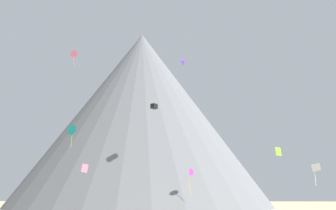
{
  "coord_description": "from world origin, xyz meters",
  "views": [
    {
      "loc": [
        7.5,
        -31.86,
        3.37
      ],
      "look_at": [
        2.18,
        40.58,
        17.99
      ],
      "focal_mm": 47.68,
      "sensor_mm": 36.0,
      "label": 1
    }
  ],
  "objects_px": {
    "kite_rainbow_high": "(74,54)",
    "kite_white_low": "(316,169)",
    "kite_indigo_high": "(183,61)",
    "kite_pink_low": "(85,168)",
    "kite_teal_mid": "(72,130)",
    "kite_lime_low": "(278,151)",
    "kite_magenta_low": "(190,173)",
    "kite_black_mid": "(154,106)",
    "rock_massif": "(139,126)"
  },
  "relations": [
    {
      "from": "kite_rainbow_high",
      "to": "kite_white_low",
      "type": "height_order",
      "value": "kite_rainbow_high"
    },
    {
      "from": "kite_indigo_high",
      "to": "kite_white_low",
      "type": "distance_m",
      "value": 35.58
    },
    {
      "from": "kite_white_low",
      "to": "kite_pink_low",
      "type": "height_order",
      "value": "kite_pink_low"
    },
    {
      "from": "kite_teal_mid",
      "to": "kite_lime_low",
      "type": "relative_size",
      "value": 3.24
    },
    {
      "from": "kite_rainbow_high",
      "to": "kite_indigo_high",
      "type": "distance_m",
      "value": 27.99
    },
    {
      "from": "kite_indigo_high",
      "to": "kite_lime_low",
      "type": "xyz_separation_m",
      "value": [
        14.78,
        -7.91,
        -17.21
      ]
    },
    {
      "from": "kite_magenta_low",
      "to": "kite_pink_low",
      "type": "xyz_separation_m",
      "value": [
        -17.51,
        -13.37,
        0.16
      ]
    },
    {
      "from": "kite_magenta_low",
      "to": "kite_indigo_high",
      "type": "distance_m",
      "value": 22.07
    },
    {
      "from": "kite_black_mid",
      "to": "kite_teal_mid",
      "type": "height_order",
      "value": "kite_black_mid"
    },
    {
      "from": "kite_magenta_low",
      "to": "kite_indigo_high",
      "type": "height_order",
      "value": "kite_indigo_high"
    },
    {
      "from": "kite_black_mid",
      "to": "kite_pink_low",
      "type": "distance_m",
      "value": 22.87
    },
    {
      "from": "kite_rainbow_high",
      "to": "kite_indigo_high",
      "type": "xyz_separation_m",
      "value": [
        24.09,
        -12.87,
        -6.11
      ]
    },
    {
      "from": "kite_rainbow_high",
      "to": "kite_teal_mid",
      "type": "xyz_separation_m",
      "value": [
        3.02,
        -9.31,
        -17.99
      ]
    },
    {
      "from": "kite_black_mid",
      "to": "kite_lime_low",
      "type": "height_order",
      "value": "kite_black_mid"
    },
    {
      "from": "kite_indigo_high",
      "to": "kite_pink_low",
      "type": "relative_size",
      "value": 0.83
    },
    {
      "from": "kite_teal_mid",
      "to": "kite_pink_low",
      "type": "relative_size",
      "value": 2.7
    },
    {
      "from": "rock_massif",
      "to": "kite_indigo_high",
      "type": "height_order",
      "value": "rock_massif"
    },
    {
      "from": "rock_massif",
      "to": "kite_lime_low",
      "type": "relative_size",
      "value": 72.88
    },
    {
      "from": "kite_black_mid",
      "to": "kite_indigo_high",
      "type": "bearing_deg",
      "value": -22.2
    },
    {
      "from": "kite_teal_mid",
      "to": "kite_lime_low",
      "type": "height_order",
      "value": "kite_teal_mid"
    },
    {
      "from": "kite_indigo_high",
      "to": "kite_black_mid",
      "type": "bearing_deg",
      "value": 54.65
    },
    {
      "from": "kite_rainbow_high",
      "to": "kite_teal_mid",
      "type": "bearing_deg",
      "value": 107.8
    },
    {
      "from": "kite_rainbow_high",
      "to": "kite_pink_low",
      "type": "distance_m",
      "value": 30.95
    },
    {
      "from": "rock_massif",
      "to": "kite_pink_low",
      "type": "xyz_separation_m",
      "value": [
        -2.95,
        -44.72,
        -14.0
      ]
    },
    {
      "from": "rock_massif",
      "to": "kite_white_low",
      "type": "xyz_separation_m",
      "value": [
        30.03,
        -65.45,
        -15.46
      ]
    },
    {
      "from": "kite_black_mid",
      "to": "kite_white_low",
      "type": "bearing_deg",
      "value": -18.04
    },
    {
      "from": "rock_massif",
      "to": "kite_indigo_high",
      "type": "distance_m",
      "value": 44.16
    },
    {
      "from": "kite_magenta_low",
      "to": "kite_teal_mid",
      "type": "bearing_deg",
      "value": -37.83
    },
    {
      "from": "rock_massif",
      "to": "kite_magenta_low",
      "type": "xyz_separation_m",
      "value": [
        14.56,
        -31.35,
        -14.16
      ]
    },
    {
      "from": "kite_black_mid",
      "to": "kite_indigo_high",
      "type": "height_order",
      "value": "kite_indigo_high"
    },
    {
      "from": "kite_indigo_high",
      "to": "kite_lime_low",
      "type": "distance_m",
      "value": 24.02
    },
    {
      "from": "kite_indigo_high",
      "to": "kite_teal_mid",
      "type": "bearing_deg",
      "value": 106.86
    },
    {
      "from": "kite_indigo_high",
      "to": "kite_pink_low",
      "type": "distance_m",
      "value": 25.73
    },
    {
      "from": "rock_massif",
      "to": "kite_magenta_low",
      "type": "height_order",
      "value": "rock_massif"
    },
    {
      "from": "rock_massif",
      "to": "kite_magenta_low",
      "type": "bearing_deg",
      "value": -65.09
    },
    {
      "from": "kite_rainbow_high",
      "to": "kite_teal_mid",
      "type": "distance_m",
      "value": 20.48
    },
    {
      "from": "kite_rainbow_high",
      "to": "kite_pink_low",
      "type": "bearing_deg",
      "value": 114.76
    },
    {
      "from": "kite_indigo_high",
      "to": "kite_magenta_low",
      "type": "bearing_deg",
      "value": 21.85
    },
    {
      "from": "rock_massif",
      "to": "kite_rainbow_high",
      "type": "xyz_separation_m",
      "value": [
        -10.36,
        -28.76,
        11.45
      ]
    },
    {
      "from": "rock_massif",
      "to": "kite_indigo_high",
      "type": "xyz_separation_m",
      "value": [
        13.73,
        -41.63,
        5.35
      ]
    },
    {
      "from": "kite_pink_low",
      "to": "rock_massif",
      "type": "bearing_deg",
      "value": 109.35
    },
    {
      "from": "kite_black_mid",
      "to": "kite_magenta_low",
      "type": "relative_size",
      "value": 0.3
    },
    {
      "from": "rock_massif",
      "to": "kite_lime_low",
      "type": "xyz_separation_m",
      "value": [
        28.51,
        -49.54,
        -11.86
      ]
    },
    {
      "from": "rock_massif",
      "to": "kite_magenta_low",
      "type": "distance_m",
      "value": 37.35
    },
    {
      "from": "kite_indigo_high",
      "to": "kite_pink_low",
      "type": "bearing_deg",
      "value": 126.95
    },
    {
      "from": "kite_lime_low",
      "to": "kite_pink_low",
      "type": "xyz_separation_m",
      "value": [
        -31.46,
        4.82,
        -2.15
      ]
    },
    {
      "from": "kite_lime_low",
      "to": "rock_massif",
      "type": "bearing_deg",
      "value": -43.15
    },
    {
      "from": "rock_massif",
      "to": "kite_pink_low",
      "type": "relative_size",
      "value": 60.69
    },
    {
      "from": "kite_black_mid",
      "to": "kite_pink_low",
      "type": "bearing_deg",
      "value": -83.46
    },
    {
      "from": "kite_rainbow_high",
      "to": "kite_lime_low",
      "type": "distance_m",
      "value": 49.86
    }
  ]
}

